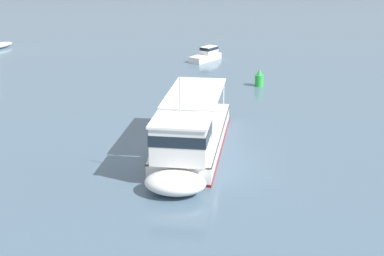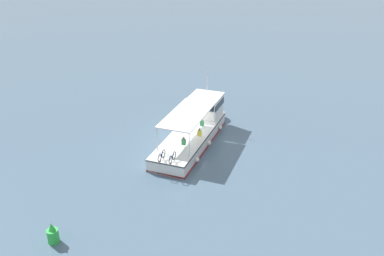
% 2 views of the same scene
% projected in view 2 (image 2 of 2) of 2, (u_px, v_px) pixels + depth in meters
% --- Properties ---
extents(ground_plane, '(400.00, 400.00, 0.00)m').
position_uv_depth(ground_plane, '(193.00, 136.00, 37.54)').
color(ground_plane, slate).
extents(ferry_main, '(4.70, 13.02, 5.32)m').
position_uv_depth(ferry_main, '(196.00, 127.00, 36.91)').
color(ferry_main, white).
rests_on(ferry_main, ground).
extents(channel_buoy, '(0.70, 0.70, 1.40)m').
position_uv_depth(channel_buoy, '(53.00, 235.00, 24.42)').
color(channel_buoy, green).
rests_on(channel_buoy, ground).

